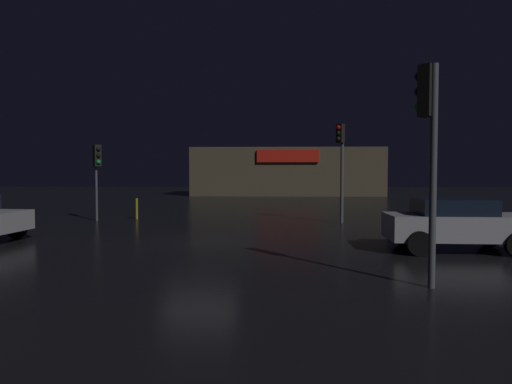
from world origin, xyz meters
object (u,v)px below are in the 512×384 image
object	(u,v)px
traffic_signal_cross_left	(97,163)
traffic_signal_cross_right	(429,129)
store_building	(287,172)
car_far	(456,223)
traffic_signal_opposite	(341,155)

from	to	relation	value
traffic_signal_cross_left	traffic_signal_cross_right	world-z (taller)	traffic_signal_cross_right
store_building	traffic_signal_cross_right	bearing A→B (deg)	-87.46
traffic_signal_cross_left	car_far	distance (m)	15.94
traffic_signal_opposite	traffic_signal_cross_left	size ratio (longest dim) A/B	1.24
traffic_signal_cross_left	traffic_signal_cross_right	xyz separation A→B (m)	(11.53, -11.94, 0.43)
traffic_signal_opposite	traffic_signal_cross_right	bearing A→B (deg)	-89.97
traffic_signal_cross_left	traffic_signal_cross_right	size ratio (longest dim) A/B	0.82
store_building	traffic_signal_cross_left	bearing A→B (deg)	-110.34
traffic_signal_cross_right	store_building	bearing A→B (deg)	92.54
traffic_signal_cross_right	car_far	size ratio (longest dim) A/B	1.10
car_far	traffic_signal_opposite	bearing A→B (deg)	107.41
store_building	car_far	xyz separation A→B (m)	(3.99, -34.21, -1.62)
traffic_signal_opposite	car_far	distance (m)	7.99
traffic_signal_opposite	car_far	xyz separation A→B (m)	(2.29, -7.30, -2.32)
car_far	traffic_signal_cross_left	bearing A→B (deg)	150.87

